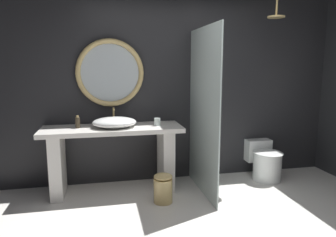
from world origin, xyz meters
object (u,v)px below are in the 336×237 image
Objects in this scene: tumbler_cup at (157,122)px; round_wall_mirror at (110,73)px; toilet at (264,161)px; rain_shower_head at (276,15)px; vessel_sink at (114,122)px; waste_bin at (163,188)px; soap_dispenser at (78,122)px.

tumbler_cup is 0.11× the size of round_wall_mirror.
tumbler_cup is 1.68m from toilet.
tumbler_cup is at bearing 174.65° from rain_shower_head.
waste_bin is at bearing -39.72° from vessel_sink.
round_wall_mirror is (-0.03, 0.31, 0.60)m from vessel_sink.
tumbler_cup is at bearing -2.85° from soap_dispenser.
rain_shower_head is at bearing -4.36° from soap_dispenser.
rain_shower_head is (2.04, -0.13, 1.32)m from vessel_sink.
toilet is at bearing -0.12° from soap_dispenser.
tumbler_cup is at bearing -178.40° from toilet.
rain_shower_head reaches higher than round_wall_mirror.
vessel_sink is at bearing -85.28° from round_wall_mirror.
tumbler_cup is 0.16× the size of toilet.
toilet is 1.65m from waste_bin.
round_wall_mirror is at bearing 152.51° from tumbler_cup.
rain_shower_head is (1.51, -0.14, 1.34)m from tumbler_cup.
soap_dispenser is (-0.98, 0.05, 0.02)m from tumbler_cup.
toilet is (1.56, 0.04, -0.64)m from tumbler_cup.
vessel_sink is 2.44m from rain_shower_head.
round_wall_mirror is at bearing 126.55° from waste_bin.
waste_bin is (-1.57, -0.49, -0.07)m from toilet.
round_wall_mirror is 2.23m from rain_shower_head.
soap_dispenser is at bearing 179.88° from toilet.
rain_shower_head is 0.51× the size of toilet.
vessel_sink is at bearing 176.41° from rain_shower_head.
toilet is (2.12, -0.25, -1.25)m from round_wall_mirror.
rain_shower_head is at bearing -5.35° from tumbler_cup.
rain_shower_head is at bearing -11.86° from round_wall_mirror.
round_wall_mirror is 2.48m from toilet.
tumbler_cup is 0.63× the size of soap_dispenser.
tumbler_cup is 0.84m from waste_bin.
rain_shower_head is at bearing -3.59° from vessel_sink.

